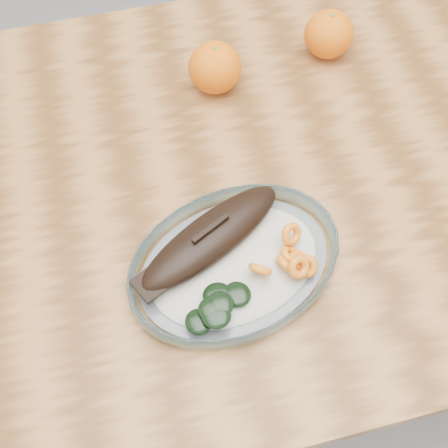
% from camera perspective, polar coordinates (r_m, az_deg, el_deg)
% --- Properties ---
extents(ground, '(3.00, 3.00, 0.00)m').
position_cam_1_polar(ground, '(1.54, 2.45, -10.21)').
color(ground, slate).
rests_on(ground, ground).
extents(dining_table, '(1.20, 0.80, 0.75)m').
position_cam_1_polar(dining_table, '(0.95, 3.92, 2.44)').
color(dining_table, brown).
rests_on(dining_table, ground).
extents(plated_meal, '(0.65, 0.65, 0.08)m').
position_cam_1_polar(plated_meal, '(0.77, 0.98, -3.80)').
color(plated_meal, white).
rests_on(plated_meal, dining_table).
extents(orange_left, '(0.09, 0.09, 0.09)m').
position_cam_1_polar(orange_left, '(0.94, -0.94, 15.60)').
color(orange_left, '#F54905').
rests_on(orange_left, dining_table).
extents(orange_right, '(0.08, 0.08, 0.08)m').
position_cam_1_polar(orange_right, '(1.01, 10.58, 18.43)').
color(orange_right, '#F54905').
rests_on(orange_right, dining_table).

